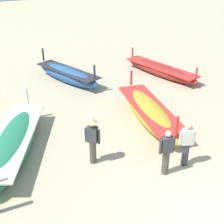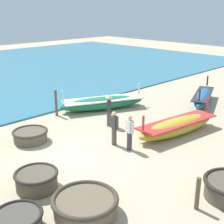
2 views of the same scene
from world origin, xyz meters
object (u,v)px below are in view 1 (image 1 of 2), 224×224
(long_boat_ochre_hull, at_px, (68,75))
(long_boat_blue_hull, at_px, (150,113))
(fisherman_standing_right, at_px, (92,138))
(fisherman_by_coracle, at_px, (167,151))
(long_boat_red_hull, at_px, (13,143))
(fisherman_standing_left, at_px, (187,143))
(long_boat_white_hull, at_px, (161,70))

(long_boat_ochre_hull, bearing_deg, long_boat_blue_hull, -72.07)
(fisherman_standing_right, xyz_separation_m, fisherman_by_coracle, (1.85, -1.47, -0.12))
(long_boat_red_hull, distance_m, long_boat_blue_hull, 5.39)
(fisherman_standing_left, bearing_deg, fisherman_standing_right, 153.10)
(long_boat_blue_hull, bearing_deg, long_boat_red_hull, 179.35)
(long_boat_red_hull, height_order, fisherman_standing_left, fisherman_standing_left)
(long_boat_white_hull, relative_size, long_boat_blue_hull, 1.00)
(fisherman_by_coracle, bearing_deg, fisherman_standing_left, 7.54)
(fisherman_by_coracle, bearing_deg, long_boat_red_hull, 142.86)
(long_boat_ochre_hull, bearing_deg, fisherman_by_coracle, -86.57)
(long_boat_red_hull, relative_size, long_boat_blue_hull, 1.06)
(long_boat_blue_hull, height_order, fisherman_standing_left, fisherman_standing_left)
(long_boat_ochre_hull, xyz_separation_m, long_boat_white_hull, (4.96, -1.27, -0.09))
(long_boat_blue_hull, xyz_separation_m, fisherman_by_coracle, (-1.25, -3.08, 0.43))
(fisherman_standing_left, relative_size, fisherman_by_coracle, 1.00)
(fisherman_standing_left, height_order, fisherman_standing_right, fisherman_standing_right)
(fisherman_standing_right, distance_m, fisherman_by_coracle, 2.37)
(long_boat_red_hull, height_order, long_boat_blue_hull, long_boat_blue_hull)
(long_boat_ochre_hull, bearing_deg, fisherman_standing_right, -100.77)
(long_boat_white_hull, distance_m, fisherman_by_coracle, 8.52)
(fisherman_standing_right, bearing_deg, fisherman_standing_left, -26.90)
(fisherman_standing_left, bearing_deg, long_boat_white_hull, 63.10)
(long_boat_white_hull, distance_m, long_boat_red_hull, 9.52)
(long_boat_ochre_hull, bearing_deg, long_boat_white_hull, -14.37)
(long_boat_blue_hull, distance_m, fisherman_standing_right, 3.54)
(long_boat_blue_hull, relative_size, fisherman_standing_right, 2.99)
(long_boat_red_hull, relative_size, fisherman_standing_right, 3.16)
(long_boat_blue_hull, bearing_deg, fisherman_standing_left, -98.16)
(fisherman_standing_left, xyz_separation_m, fisherman_by_coracle, (-0.82, -0.11, 0.00))
(long_boat_blue_hull, distance_m, fisherman_by_coracle, 3.35)
(fisherman_standing_left, distance_m, fisherman_standing_right, 3.00)
(long_boat_blue_hull, distance_m, fisherman_standing_left, 3.03)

